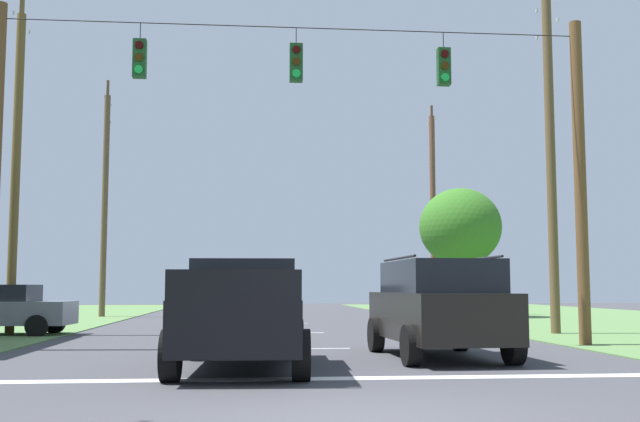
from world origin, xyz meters
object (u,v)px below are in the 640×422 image
(overhead_signal_span, at_px, (297,160))
(distant_car_crossing_white, at_px, (224,303))
(utility_pole_far_left, at_px, (105,198))
(utility_pole_far_right, at_px, (433,212))
(tree_roadside_far_right, at_px, (460,227))
(pickup_truck, at_px, (243,314))
(utility_pole_mid_right, at_px, (551,151))
(suv_black, at_px, (438,306))
(utility_pole_mid_left, at_px, (16,165))

(overhead_signal_span, relative_size, distant_car_crossing_white, 3.35)
(utility_pole_far_left, bearing_deg, utility_pole_far_right, 4.18)
(utility_pole_far_left, bearing_deg, tree_roadside_far_right, -6.86)
(pickup_truck, distance_m, utility_pole_mid_right, 14.07)
(suv_black, height_order, tree_roadside_far_right, tree_roadside_far_right)
(utility_pole_far_left, bearing_deg, utility_pole_mid_right, -42.92)
(overhead_signal_span, xyz_separation_m, pickup_truck, (-1.27, -4.61, -3.56))
(utility_pole_far_left, relative_size, tree_roadside_far_right, 1.88)
(overhead_signal_span, bearing_deg, tree_roadside_far_right, 63.05)
(utility_pole_far_left, bearing_deg, utility_pole_mid_left, -90.32)
(utility_pole_mid_right, xyz_separation_m, utility_pole_far_left, (-16.48, 15.32, 0.08))
(pickup_truck, distance_m, suv_black, 4.33)
(utility_pole_far_left, xyz_separation_m, tree_roadside_far_right, (17.25, -2.08, -1.45))
(overhead_signal_span, height_order, utility_pole_mid_left, utility_pole_mid_left)
(overhead_signal_span, height_order, utility_pole_far_right, utility_pole_far_right)
(suv_black, distance_m, distant_car_crossing_white, 18.51)
(suv_black, bearing_deg, overhead_signal_span, 132.86)
(distant_car_crossing_white, distance_m, tree_roadside_far_right, 12.12)
(overhead_signal_span, bearing_deg, utility_pole_mid_left, 146.34)
(utility_pole_far_right, bearing_deg, utility_pole_mid_right, -90.86)
(overhead_signal_span, xyz_separation_m, utility_pole_far_right, (8.53, 21.12, 0.88))
(pickup_truck, bearing_deg, distant_car_crossing_white, 92.61)
(utility_pole_mid_right, relative_size, utility_pole_far_left, 0.98)
(pickup_truck, height_order, utility_pole_mid_left, utility_pole_mid_left)
(distant_car_crossing_white, height_order, utility_pole_far_left, utility_pole_far_left)
(overhead_signal_span, relative_size, utility_pole_mid_left, 1.38)
(utility_pole_mid_right, distance_m, utility_pole_mid_left, 16.60)
(utility_pole_mid_left, distance_m, utility_pole_far_left, 14.40)
(utility_pole_mid_right, distance_m, utility_pole_far_right, 16.55)
(overhead_signal_span, bearing_deg, distant_car_crossing_white, 98.24)
(distant_car_crossing_white, bearing_deg, utility_pole_far_left, 140.42)
(utility_pole_mid_right, bearing_deg, suv_black, -126.47)
(suv_black, height_order, distant_car_crossing_white, suv_black)
(utility_pole_mid_left, xyz_separation_m, utility_pole_far_left, (0.08, 14.38, 0.63))
(pickup_truck, bearing_deg, utility_pole_mid_right, 43.87)
(suv_black, bearing_deg, tree_roadside_far_right, 73.04)
(overhead_signal_span, xyz_separation_m, tree_roadside_far_right, (9.06, 17.82, -0.19))
(distant_car_crossing_white, bearing_deg, utility_pole_mid_left, -123.06)
(overhead_signal_span, height_order, suv_black, overhead_signal_span)
(overhead_signal_span, relative_size, utility_pole_far_left, 1.25)
(suv_black, xyz_separation_m, utility_pole_mid_right, (5.55, 7.51, 4.64))
(overhead_signal_span, distance_m, tree_roadside_far_right, 19.99)
(pickup_truck, bearing_deg, utility_pole_mid_left, 124.70)
(pickup_truck, distance_m, distant_car_crossing_white, 19.54)
(overhead_signal_span, distance_m, pickup_truck, 5.96)
(suv_black, relative_size, utility_pole_mid_right, 0.42)
(overhead_signal_span, xyz_separation_m, utility_pole_far_left, (-8.19, 19.90, 1.26))
(utility_pole_far_right, distance_m, utility_pole_far_left, 16.78)
(pickup_truck, xyz_separation_m, distant_car_crossing_white, (-0.89, 19.52, -0.18))
(suv_black, distance_m, utility_pole_mid_right, 10.44)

